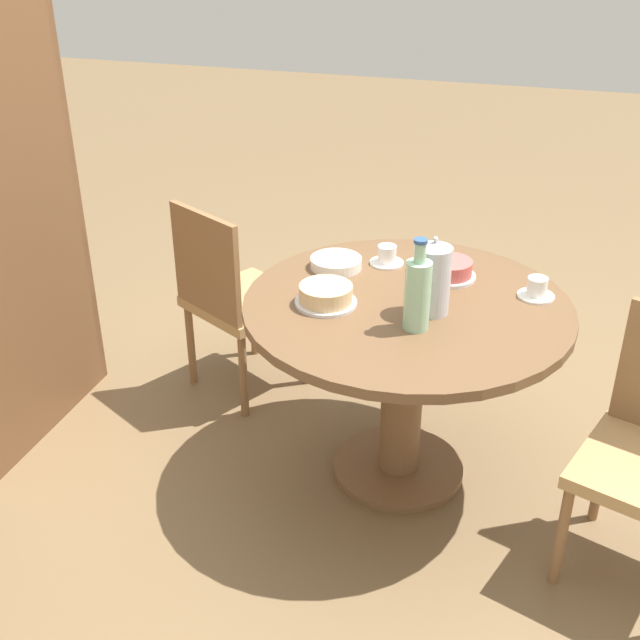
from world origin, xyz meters
The scene contains 10 objects.
ground_plane centered at (0.00, 0.00, 0.00)m, with size 14.00×14.00×0.00m, color brown.
dining_table centered at (0.00, 0.00, 0.55)m, with size 1.12×1.12×0.72m.
chair_a centered at (0.36, 0.80, 0.46)m, with size 0.57×0.57×0.86m.
coffee_pot centered at (-0.04, -0.09, 0.84)m, with size 0.12×0.12×0.27m.
water_bottle centered at (-0.17, -0.06, 0.84)m, with size 0.08×0.08×0.31m.
cake_main centered at (-0.09, 0.26, 0.75)m, with size 0.21×0.21×0.07m.
cake_second centered at (0.24, -0.10, 0.75)m, with size 0.20×0.20×0.07m.
cup_a centered at (0.17, -0.41, 0.75)m, with size 0.13×0.13×0.07m.
cup_b centered at (0.29, 0.14, 0.75)m, with size 0.13×0.13×0.07m.
plate_stack centered at (0.20, 0.31, 0.74)m, with size 0.19×0.19×0.04m.
Camera 1 is at (-2.40, -0.43, 1.96)m, focal length 45.00 mm.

